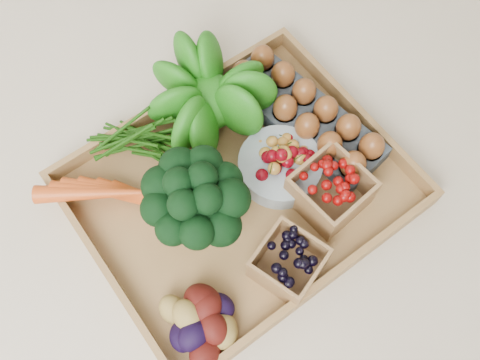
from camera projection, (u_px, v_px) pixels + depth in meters
ground at (240, 194)px, 0.98m from camera, size 4.00×4.00×0.00m
tray at (240, 192)px, 0.97m from camera, size 0.55×0.45×0.01m
carrots at (138, 196)px, 0.93m from camera, size 0.22×0.15×0.05m
lettuce at (208, 91)px, 0.96m from camera, size 0.16×0.16×0.16m
broccoli at (197, 213)px, 0.87m from camera, size 0.17×0.17×0.13m
cherry_bowl at (280, 167)px, 0.96m from camera, size 0.15×0.15×0.04m
egg_carton at (304, 118)px, 1.00m from camera, size 0.16×0.34×0.04m
potatoes at (200, 322)px, 0.82m from camera, size 0.14×0.14×0.08m
punnet_blackberry at (289, 263)px, 0.87m from camera, size 0.13×0.13×0.07m
punnet_raspberry at (330, 190)px, 0.92m from camera, size 0.12×0.12×0.08m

